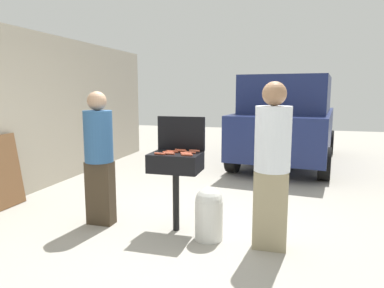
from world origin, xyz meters
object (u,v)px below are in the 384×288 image
object	(u,v)px
hot_dog_2	(180,150)
hot_dog_6	(160,154)
hot_dog_3	(169,154)
hot_dog_10	(187,154)
hot_dog_9	(173,152)
hot_dog_7	(186,153)
propane_tank	(209,212)
hot_dog_1	(171,151)
hot_dog_11	(190,152)
person_right	(272,160)
hot_dog_8	(194,151)
parked_minivan	(288,119)
hot_dog_4	(181,151)
person_left	(99,153)
hot_dog_0	(187,155)
bbq_grill	(176,165)
hot_dog_5	(168,153)

from	to	relation	value
hot_dog_2	hot_dog_6	distance (m)	0.34
hot_dog_3	hot_dog_10	size ratio (longest dim) A/B	1.00
hot_dog_3	hot_dog_9	size ratio (longest dim) A/B	1.00
hot_dog_7	propane_tank	bearing A→B (deg)	-16.66
hot_dog_1	hot_dog_3	size ratio (longest dim) A/B	1.00
hot_dog_1	hot_dog_9	size ratio (longest dim) A/B	1.00
hot_dog_11	person_right	distance (m)	0.98
hot_dog_3	hot_dog_6	bearing A→B (deg)	-159.78
hot_dog_8	hot_dog_11	bearing A→B (deg)	-98.45
hot_dog_9	hot_dog_3	bearing A→B (deg)	-89.41
hot_dog_1	person_right	size ratio (longest dim) A/B	0.07
parked_minivan	hot_dog_9	bearing A→B (deg)	81.49
hot_dog_1	propane_tank	bearing A→B (deg)	-20.54
hot_dog_4	person_left	size ratio (longest dim) A/B	0.08
hot_dog_9	propane_tank	bearing A→B (deg)	-18.62
person_left	parked_minivan	bearing A→B (deg)	74.46
hot_dog_11	person_left	world-z (taller)	person_left
hot_dog_1	hot_dog_0	bearing A→B (deg)	-36.21
hot_dog_4	propane_tank	world-z (taller)	hot_dog_4
person_left	hot_dog_11	bearing A→B (deg)	13.02
bbq_grill	hot_dog_8	distance (m)	0.29
hot_dog_4	hot_dog_8	world-z (taller)	same
hot_dog_2	hot_dog_7	distance (m)	0.24
bbq_grill	hot_dog_9	distance (m)	0.16
hot_dog_2	propane_tank	size ratio (longest dim) A/B	0.21
hot_dog_5	hot_dog_11	xyz separation A→B (m)	(0.25, 0.07, 0.00)
hot_dog_10	parked_minivan	size ratio (longest dim) A/B	0.03
hot_dog_2	hot_dog_5	world-z (taller)	same
hot_dog_4	hot_dog_0	bearing A→B (deg)	-59.13
hot_dog_5	parked_minivan	world-z (taller)	parked_minivan
hot_dog_0	propane_tank	bearing A→B (deg)	-1.09
hot_dog_3	hot_dog_0	bearing A→B (deg)	-6.46
parked_minivan	hot_dog_6	bearing A→B (deg)	80.91
bbq_grill	hot_dog_1	size ratio (longest dim) A/B	7.39
hot_dog_11	propane_tank	bearing A→B (deg)	-32.30
hot_dog_1	hot_dog_6	xyz separation A→B (m)	(-0.07, -0.20, 0.00)
propane_tank	hot_dog_7	bearing A→B (deg)	163.34
hot_dog_9	hot_dog_10	size ratio (longest dim) A/B	1.00
parked_minivan	hot_dog_11	bearing A→B (deg)	83.95
hot_dog_7	person_left	size ratio (longest dim) A/B	0.08
hot_dog_3	person_right	xyz separation A→B (m)	(1.17, -0.08, -0.00)
hot_dog_2	hot_dog_0	bearing A→B (deg)	-59.42
hot_dog_1	hot_dog_9	distance (m)	0.05
hot_dog_5	bbq_grill	bearing A→B (deg)	38.36
bbq_grill	hot_dog_3	bearing A→B (deg)	-107.10
bbq_grill	person_left	distance (m)	1.00
hot_dog_2	hot_dog_9	bearing A→B (deg)	-111.88
hot_dog_0	hot_dog_6	world-z (taller)	same
hot_dog_8	hot_dog_10	size ratio (longest dim) A/B	1.00
hot_dog_0	hot_dog_7	size ratio (longest dim) A/B	1.00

